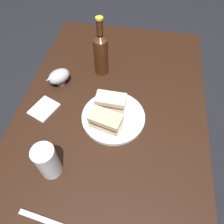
{
  "coord_description": "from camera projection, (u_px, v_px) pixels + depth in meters",
  "views": [
    {
      "loc": [
        -0.52,
        -0.1,
        1.45
      ],
      "look_at": [
        -0.01,
        -0.01,
        0.75
      ],
      "focal_mm": 35.04,
      "sensor_mm": 36.0,
      "label": 1
    }
  ],
  "objects": [
    {
      "name": "ground_plane",
      "position": [
        111.0,
        176.0,
        1.48
      ],
      "size": [
        6.0,
        6.0,
        0.0
      ],
      "primitive_type": "plane",
      "color": "black"
    },
    {
      "name": "dining_table",
      "position": [
        111.0,
        152.0,
        1.19
      ],
      "size": [
        1.26,
        0.79,
        0.72
      ],
      "primitive_type": "cube",
      "color": "black",
      "rests_on": "ground"
    },
    {
      "name": "plate",
      "position": [
        113.0,
        117.0,
        0.89
      ],
      "size": [
        0.26,
        0.26,
        0.02
      ],
      "primitive_type": "cylinder",
      "color": "white",
      "rests_on": "dining_table"
    },
    {
      "name": "sandwich_half_left",
      "position": [
        111.0,
        102.0,
        0.89
      ],
      "size": [
        0.07,
        0.12,
        0.06
      ],
      "color": "beige",
      "rests_on": "plate"
    },
    {
      "name": "sandwich_half_right",
      "position": [
        106.0,
        121.0,
        0.83
      ],
      "size": [
        0.1,
        0.13,
        0.06
      ],
      "color": "beige",
      "rests_on": "plate"
    },
    {
      "name": "potato_wedge_front",
      "position": [
        103.0,
        114.0,
        0.88
      ],
      "size": [
        0.03,
        0.04,
        0.02
      ],
      "primitive_type": "cube",
      "rotation": [
        0.0,
        0.0,
        4.89
      ],
      "color": "#AD702D",
      "rests_on": "plate"
    },
    {
      "name": "potato_wedge_middle",
      "position": [
        104.0,
        121.0,
        0.86
      ],
      "size": [
        0.06,
        0.02,
        0.01
      ],
      "primitive_type": "cube",
      "rotation": [
        0.0,
        0.0,
        3.1
      ],
      "color": "#B77F33",
      "rests_on": "plate"
    },
    {
      "name": "potato_wedge_back",
      "position": [
        109.0,
        107.0,
        0.89
      ],
      "size": [
        0.05,
        0.04,
        0.02
      ],
      "primitive_type": "cube",
      "rotation": [
        0.0,
        0.0,
        3.67
      ],
      "color": "#AD702D",
      "rests_on": "plate"
    },
    {
      "name": "potato_wedge_left_edge",
      "position": [
        98.0,
        119.0,
        0.86
      ],
      "size": [
        0.04,
        0.04,
        0.02
      ],
      "primitive_type": "cube",
      "rotation": [
        0.0,
        0.0,
        0.88
      ],
      "color": "gold",
      "rests_on": "plate"
    },
    {
      "name": "pint_glass",
      "position": [
        48.0,
        162.0,
        0.72
      ],
      "size": [
        0.07,
        0.07,
        0.14
      ],
      "color": "white",
      "rests_on": "dining_table"
    },
    {
      "name": "gravy_boat",
      "position": [
        59.0,
        76.0,
        0.97
      ],
      "size": [
        0.12,
        0.12,
        0.07
      ],
      "color": "#B7B7BC",
      "rests_on": "dining_table"
    },
    {
      "name": "cider_bottle",
      "position": [
        101.0,
        53.0,
        0.97
      ],
      "size": [
        0.07,
        0.07,
        0.28
      ],
      "color": "#47230F",
      "rests_on": "dining_table"
    },
    {
      "name": "napkin",
      "position": [
        44.0,
        109.0,
        0.92
      ],
      "size": [
        0.14,
        0.12,
        0.01
      ],
      "primitive_type": "cube",
      "rotation": [
        0.0,
        0.0,
        -0.39
      ],
      "color": "white",
      "rests_on": "dining_table"
    },
    {
      "name": "fork",
      "position": [
        46.0,
        221.0,
        0.67
      ],
      "size": [
        0.04,
        0.18,
        0.01
      ],
      "primitive_type": "cube",
      "rotation": [
        0.0,
        0.0,
        1.44
      ],
      "color": "silver",
      "rests_on": "dining_table"
    }
  ]
}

